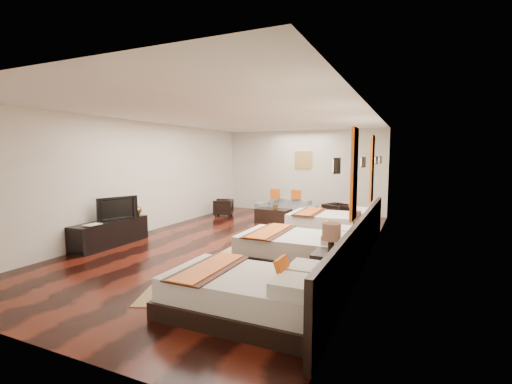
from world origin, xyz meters
The scene contains 30 objects.
floor centered at (0.00, 0.00, 0.00)m, with size 5.50×9.50×0.01m, color black.
ceiling centered at (0.00, 0.00, 2.80)m, with size 5.50×9.50×0.01m, color white.
back_wall centered at (0.00, 4.75, 1.40)m, with size 5.50×0.01×2.80m, color silver.
left_wall centered at (-2.75, 0.00, 1.40)m, with size 0.01×9.50×2.80m, color silver.
right_wall centered at (2.75, 0.00, 1.40)m, with size 0.01×9.50×2.80m, color silver.
headboard_panel centered at (2.71, -0.80, 0.45)m, with size 0.08×6.60×0.90m, color black.
bed_near centered at (1.70, -3.19, 0.27)m, with size 2.04×1.28×0.78m.
bed_mid centered at (1.70, -1.01, 0.29)m, with size 2.19×1.38×0.84m.
bed_far centered at (1.70, 1.64, 0.28)m, with size 2.12×1.33×0.81m.
nightstand_a centered at (2.45, -1.97, 0.35)m, with size 0.50×0.50×0.99m.
nightstand_b centered at (2.44, 0.23, 0.30)m, with size 0.43×0.43×0.85m.
jute_mat_near centered at (0.34, -2.95, 0.01)m, with size 0.75×1.20×0.01m, color #9C804F.
jute_mat_mid centered at (0.35, -1.03, 0.01)m, with size 0.75×1.20×0.01m, color #9C804F.
jute_mat_far centered at (0.17, 1.54, 0.01)m, with size 0.75×1.20×0.01m, color #9C804F.
tv_console centered at (-2.50, -1.39, 0.28)m, with size 0.50×1.80×0.55m, color black.
tv centered at (-2.45, -1.25, 0.81)m, with size 0.90×0.12×0.52m, color black.
book centered at (-2.50, -1.94, 0.57)m, with size 0.24×0.32×0.03m, color black.
figurine centered at (-2.50, -0.63, 0.71)m, with size 0.31×0.31×0.32m, color brown.
sofa centered at (-0.24, 3.61, 0.29)m, with size 1.98×0.77×0.58m, color gray.
armchair_left centered at (-2.14, 2.95, 0.27)m, with size 0.58×0.59×0.54m, color black.
armchair_right centered at (1.50, 3.14, 0.29)m, with size 0.63×0.65×0.59m, color black.
coffee_table centered at (-0.24, 2.56, 0.20)m, with size 1.00×0.50×0.40m, color black.
table_plant centered at (-0.15, 2.51, 0.54)m, with size 0.24×0.21×0.27m, color #225D1F.
orange_panel_a centered at (2.73, -1.90, 1.70)m, with size 0.04×0.40×1.30m, color #D86014.
orange_panel_b centered at (2.73, 0.30, 1.70)m, with size 0.04×0.40×1.30m, color #D86014.
sconce_near centered at (2.70, -3.00, 1.85)m, with size 0.07×0.12×0.18m.
sconce_mid centered at (2.70, -0.80, 1.85)m, with size 0.07×0.12×0.18m.
sconce_far centered at (2.70, 1.40, 1.85)m, with size 0.07×0.12×0.18m.
sconce_lounge centered at (2.70, 2.30, 1.85)m, with size 0.07×0.12×0.18m.
gold_artwork centered at (0.00, 4.73, 1.80)m, with size 0.60×0.04×0.60m, color #AD873F.
Camera 1 is at (3.51, -6.97, 1.97)m, focal length 24.79 mm.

